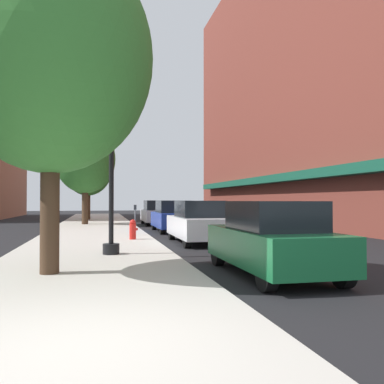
% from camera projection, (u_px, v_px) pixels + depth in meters
% --- Properties ---
extents(ground_plane, '(90.00, 90.00, 0.00)m').
position_uv_depth(ground_plane, '(169.00, 230.00, 22.96)').
color(ground_plane, black).
extents(sidewalk_slab, '(4.80, 50.00, 0.12)m').
position_uv_depth(sidewalk_slab, '(95.00, 229.00, 23.07)').
color(sidewalk_slab, '#B7B2A8').
rests_on(sidewalk_slab, ground).
extents(building_right_brick, '(6.80, 40.00, 21.72)m').
position_uv_depth(building_right_brick, '(313.00, 71.00, 29.45)').
color(building_right_brick, brown).
rests_on(building_right_brick, ground).
extents(lamppost, '(0.48, 0.48, 5.90)m').
position_uv_depth(lamppost, '(111.00, 148.00, 12.04)').
color(lamppost, black).
rests_on(lamppost, sidewalk_slab).
extents(fire_hydrant, '(0.33, 0.26, 0.79)m').
position_uv_depth(fire_hydrant, '(133.00, 229.00, 16.52)').
color(fire_hydrant, red).
rests_on(fire_hydrant, sidewalk_slab).
extents(parking_meter_near, '(0.14, 0.09, 1.31)m').
position_uv_depth(parking_meter_near, '(135.00, 214.00, 21.84)').
color(parking_meter_near, slate).
rests_on(parking_meter_near, sidewalk_slab).
extents(tree_near, '(4.38, 4.38, 7.17)m').
position_uv_depth(tree_near, '(51.00, 57.00, 8.91)').
color(tree_near, '#422D1E').
rests_on(tree_near, sidewalk_slab).
extents(tree_mid, '(3.88, 3.88, 6.47)m').
position_uv_depth(tree_mid, '(85.00, 159.00, 26.99)').
color(tree_mid, '#422D1E').
rests_on(tree_mid, sidewalk_slab).
extents(tree_far, '(3.83, 3.83, 6.32)m').
position_uv_depth(tree_far, '(88.00, 168.00, 33.27)').
color(tree_far, '#422D1E').
rests_on(tree_far, sidewalk_slab).
extents(car_green, '(1.80, 4.30, 1.66)m').
position_uv_depth(car_green, '(272.00, 239.00, 9.27)').
color(car_green, black).
rests_on(car_green, ground).
extents(car_white, '(1.80, 4.30, 1.66)m').
position_uv_depth(car_white, '(198.00, 222.00, 16.19)').
color(car_white, black).
rests_on(car_white, ground).
extents(car_blue, '(1.80, 4.30, 1.66)m').
position_uv_depth(car_blue, '(173.00, 217.00, 21.97)').
color(car_blue, black).
rests_on(car_blue, ground).
extents(car_silver, '(1.80, 4.30, 1.66)m').
position_uv_depth(car_silver, '(157.00, 213.00, 28.20)').
color(car_silver, black).
rests_on(car_silver, ground).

